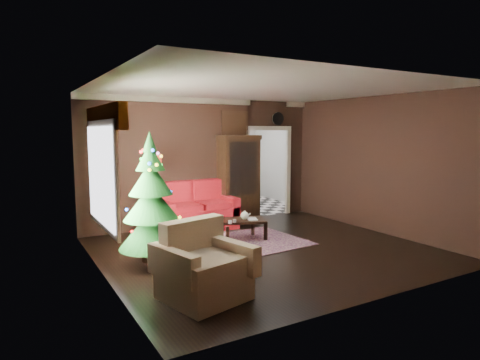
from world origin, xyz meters
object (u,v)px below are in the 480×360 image
loveseat (197,206)px  christmas_tree (151,199)px  floor_lamp (156,196)px  wall_clock (278,119)px  kitchen_table (233,195)px  armchair (204,263)px  teapot (245,215)px  coffee_table (241,230)px  curio_cabinet (239,181)px

loveseat → christmas_tree: bearing=-130.3°
loveseat → floor_lamp: floor_lamp is taller
wall_clock → kitchen_table: (-0.55, 1.25, -2.00)m
armchair → teapot: 2.76m
coffee_table → wall_clock: 3.41m
curio_cabinet → floor_lamp: curio_cabinet is taller
christmas_tree → coffee_table: christmas_tree is taller
coffee_table → teapot: 0.30m
floor_lamp → teapot: floor_lamp is taller
kitchen_table → wall_clock: bearing=-66.3°
coffee_table → kitchen_table: bearing=63.5°
armchair → kitchen_table: 6.03m
curio_cabinet → floor_lamp: 2.17m
floor_lamp → wall_clock: 3.72m
wall_clock → floor_lamp: bearing=-169.1°
curio_cabinet → christmas_tree: 3.45m
curio_cabinet → wall_clock: wall_clock is taller
loveseat → wall_clock: size_ratio=5.31×
coffee_table → kitchen_table: 3.29m
coffee_table → floor_lamp: bearing=141.0°
christmas_tree → loveseat: bearing=49.7°
floor_lamp → kitchen_table: size_ratio=2.16×
loveseat → armchair: (-1.44, -3.44, -0.04)m
christmas_tree → teapot: 2.11m
curio_cabinet → loveseat: bearing=-169.2°
loveseat → wall_clock: wall_clock is taller
curio_cabinet → kitchen_table: 1.67m
armchair → kitchen_table: bearing=43.6°
armchair → wall_clock: (3.79, 3.84, 1.92)m
loveseat → coffee_table: (0.33, -1.29, -0.29)m
christmas_tree → wall_clock: (3.94, 2.27, 1.33)m
floor_lamp → coffee_table: floor_lamp is taller
armchair → teapot: (1.82, 2.08, 0.04)m
armchair → kitchen_table: size_ratio=1.30×
coffee_table → kitchen_table: size_ratio=1.20×
kitchen_table → teapot: bearing=-115.2°
armchair → wall_clock: wall_clock is taller
armchair → christmas_tree: bearing=81.5°
kitchen_table → loveseat: bearing=-137.5°
kitchen_table → coffee_table: bearing=-116.5°
wall_clock → coffee_table: bearing=-140.0°
teapot → kitchen_table: kitchen_table is taller
curio_cabinet → teapot: 1.81m
loveseat → teapot: 1.41m
curio_cabinet → wall_clock: (1.20, 0.18, 1.43)m
loveseat → kitchen_table: 2.45m
loveseat → curio_cabinet: bearing=10.8°
floor_lamp → armchair: (-0.46, -3.20, -0.37)m
coffee_table → curio_cabinet: bearing=61.7°
christmas_tree → teapot: size_ratio=11.13×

